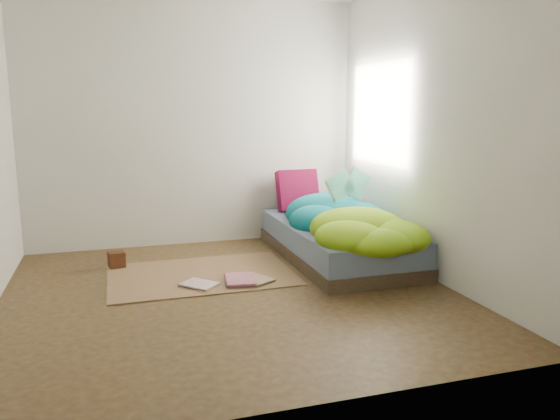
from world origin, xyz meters
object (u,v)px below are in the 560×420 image
(pillow_magenta, at_px, (298,191))
(floor_book_a, at_px, (192,288))
(floor_book_b, at_px, (225,281))
(bed, at_px, (337,241))
(open_book, at_px, (349,175))
(wooden_box, at_px, (117,259))

(pillow_magenta, distance_m, floor_book_a, 2.00)
(pillow_magenta, height_order, floor_book_b, pillow_magenta)
(bed, xyz_separation_m, open_book, (0.15, 0.07, 0.65))
(bed, distance_m, floor_book_b, 1.31)
(open_book, relative_size, floor_book_b, 1.31)
(pillow_magenta, height_order, wooden_box, pillow_magenta)
(pillow_magenta, xyz_separation_m, wooden_box, (-1.94, -0.50, -0.48))
(floor_book_a, bearing_deg, open_book, -22.22)
(pillow_magenta, distance_m, open_book, 0.82)
(floor_book_a, bearing_deg, bed, -22.67)
(pillow_magenta, distance_m, wooden_box, 2.06)
(pillow_magenta, relative_size, floor_book_a, 1.56)
(bed, height_order, floor_book_b, bed)
(bed, relative_size, wooden_box, 14.23)
(wooden_box, bearing_deg, pillow_magenta, 14.48)
(open_book, relative_size, floor_book_a, 1.55)
(floor_book_a, height_order, floor_book_b, floor_book_b)
(floor_book_b, bearing_deg, wooden_box, 146.44)
(pillow_magenta, xyz_separation_m, floor_book_a, (-1.38, -1.35, -0.54))
(bed, xyz_separation_m, wooden_box, (-2.08, 0.29, -0.09))
(pillow_magenta, relative_size, floor_book_b, 1.31)
(pillow_magenta, relative_size, open_book, 1.00)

